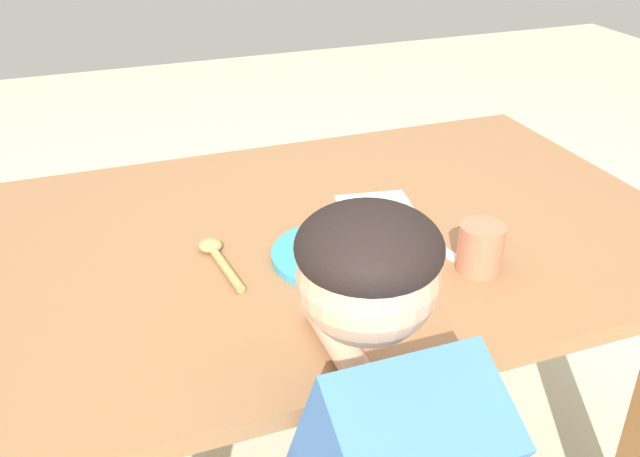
# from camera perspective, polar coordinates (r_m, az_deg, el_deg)

# --- Properties ---
(dining_table) EXTENTS (1.25, 0.86, 0.76)m
(dining_table) POSITION_cam_1_polar(r_m,az_deg,el_deg) (1.40, 2.24, -4.93)
(dining_table) COLOR #93643E
(dining_table) RESTS_ON ground_plane
(plate) EXTENTS (0.22, 0.22, 0.04)m
(plate) POSITION_cam_1_polar(r_m,az_deg,el_deg) (1.21, 1.30, -1.77)
(plate) COLOR teal
(plate) RESTS_ON dining_table
(fork) EXTENTS (0.07, 0.19, 0.01)m
(fork) POSITION_cam_1_polar(r_m,az_deg,el_deg) (1.27, 9.05, -1.22)
(fork) COLOR silver
(fork) RESTS_ON dining_table
(spoon) EXTENTS (0.05, 0.18, 0.02)m
(spoon) POSITION_cam_1_polar(r_m,az_deg,el_deg) (1.22, -8.33, -2.22)
(spoon) COLOR tan
(spoon) RESTS_ON dining_table
(drinking_cup) EXTENTS (0.08, 0.08, 0.08)m
(drinking_cup) POSITION_cam_1_polar(r_m,az_deg,el_deg) (1.19, 12.95, -1.55)
(drinking_cup) COLOR #DE7050
(drinking_cup) RESTS_ON dining_table
(napkin) EXTENTS (0.17, 0.17, 0.00)m
(napkin) POSITION_cam_1_polar(r_m,az_deg,el_deg) (1.38, 4.71, 1.51)
(napkin) COLOR white
(napkin) RESTS_ON dining_table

